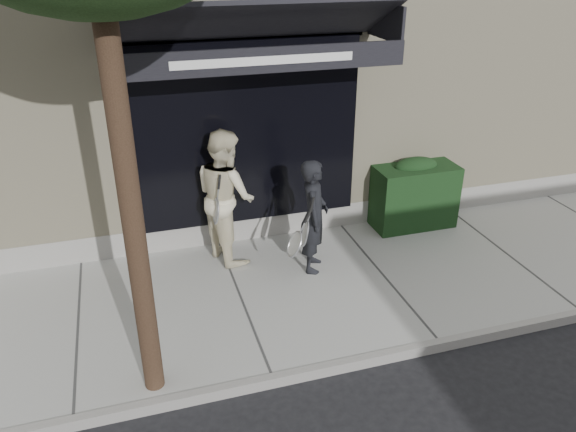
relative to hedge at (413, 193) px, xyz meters
name	(u,v)px	position (x,y,z in m)	size (l,w,h in m)	color
ground	(381,280)	(-1.10, -1.25, -0.66)	(80.00, 80.00, 0.00)	black
sidewalk	(381,276)	(-1.10, -1.25, -0.60)	(20.00, 3.00, 0.12)	#A3A49F
curb	(439,345)	(-1.10, -2.80, -0.59)	(20.00, 0.10, 0.14)	gray
building_facade	(280,28)	(-1.11, 3.71, 2.08)	(14.30, 8.04, 5.64)	beige
hedge	(413,193)	(0.00, 0.00, 0.00)	(1.30, 0.70, 1.14)	black
pedestrian_front	(314,216)	(-1.97, -0.83, 0.26)	(0.78, 0.88, 1.60)	black
pedestrian_back	(226,196)	(-3.03, -0.14, 0.42)	(0.98, 1.11, 1.91)	beige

